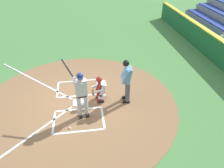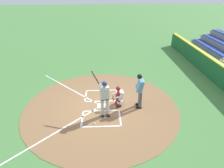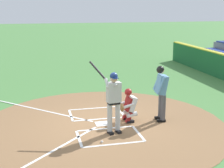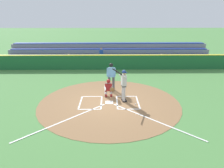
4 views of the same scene
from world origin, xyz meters
name	(u,v)px [view 4 (image 4 of 4)]	position (x,y,z in m)	size (l,w,h in m)	color
ground_plane	(109,103)	(0.00, 0.00, 0.00)	(120.00, 120.00, 0.00)	#4C8442
dirt_circle	(109,102)	(0.00, 0.00, 0.01)	(8.00, 8.00, 0.01)	olive
home_plate_and_chalk	(109,109)	(0.00, 0.88, 0.01)	(7.93, 4.91, 0.01)	white
batter	(124,83)	(-0.82, -0.17, 1.10)	(0.87, 0.84, 2.13)	#BCBCBC
catcher	(109,88)	(0.03, -0.90, 0.59)	(0.61, 0.61, 1.13)	black
plate_umpire	(111,75)	(-0.14, -1.96, 1.08)	(0.60, 0.45, 1.86)	#4C4C51
baseball	(135,104)	(-1.46, 0.31, 0.04)	(0.07, 0.07, 0.07)	white
backstop_wall	(109,62)	(0.00, -7.50, 0.65)	(22.00, 0.36, 1.31)	#1E6033
bleacher_stand	(109,56)	(0.00, -10.20, 0.70)	(20.00, 3.40, 1.88)	gray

